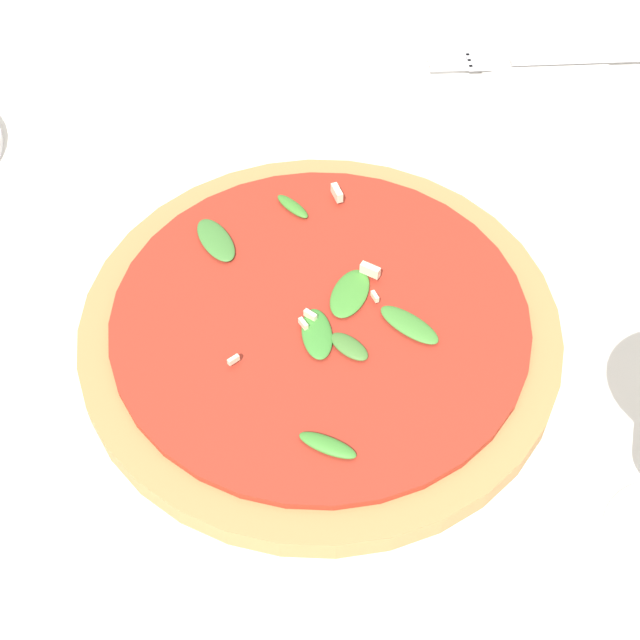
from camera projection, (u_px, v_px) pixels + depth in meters
ground_plane at (298, 314)px, 0.65m from camera, size 6.00×6.00×0.00m
pizza_arugula_main at (320, 332)px, 0.62m from camera, size 0.35×0.35×0.05m
napkin at (546, 64)px, 0.84m from camera, size 0.13×0.09×0.01m
fork at (539, 59)px, 0.83m from camera, size 0.20×0.09×0.00m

